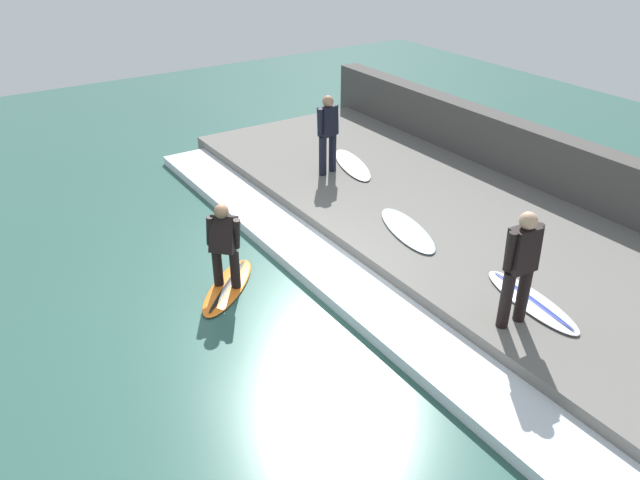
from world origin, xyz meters
TOP-DOWN VIEW (x-y plane):
  - ground_plane at (0.00, 0.00)m, footprint 28.00×28.00m
  - concrete_ledge at (3.54, 0.00)m, footprint 4.40×12.73m
  - back_wall at (5.99, 0.00)m, footprint 0.50×13.36m
  - wave_foam_crest at (0.83, 0.00)m, footprint 1.00×12.09m
  - surfboard_riding at (-0.72, 0.54)m, footprint 1.58×1.53m
  - surfer_riding at (-0.72, 0.54)m, footprint 0.55×0.55m
  - surfer_waiting_near at (1.90, -2.82)m, footprint 0.57×0.28m
  - surfboard_waiting_near at (2.51, -2.67)m, footprint 0.74×1.82m
  - surfer_waiting_far at (2.74, 2.86)m, footprint 0.54×0.34m
  - surfboard_waiting_far at (3.38, 2.88)m, footprint 1.07×1.92m
  - surfboard_spare at (2.44, -0.05)m, footprint 0.99×1.84m

SIDE VIEW (x-z plane):
  - ground_plane at x=0.00m, z-range 0.00..0.00m
  - surfboard_riding at x=-0.72m, z-range 0.00..0.06m
  - wave_foam_crest at x=0.83m, z-range 0.00..0.18m
  - concrete_ledge at x=3.54m, z-range 0.00..0.35m
  - surfboard_waiting_far at x=3.38m, z-range 0.35..0.41m
  - surfboard_spare at x=2.44m, z-range 0.35..0.41m
  - surfboard_waiting_near at x=2.51m, z-range 0.35..0.42m
  - back_wall at x=5.99m, z-range 0.00..1.42m
  - surfer_riding at x=-0.72m, z-range 0.14..1.54m
  - surfer_waiting_far at x=2.74m, z-range 0.45..2.08m
  - surfer_waiting_near at x=1.90m, z-range 0.46..2.13m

